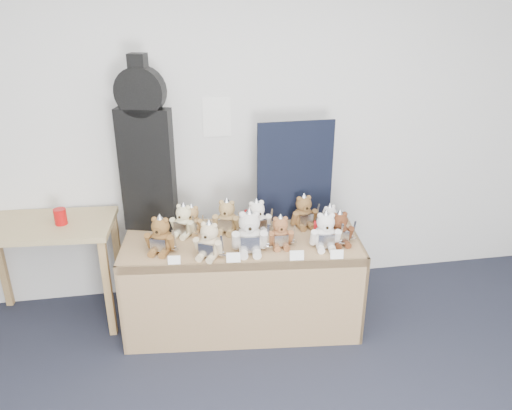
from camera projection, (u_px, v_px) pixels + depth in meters
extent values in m
plane|color=silver|center=(215.00, 129.00, 3.75)|extent=(6.00, 0.00, 6.00)
cube|color=white|center=(217.00, 117.00, 3.71)|extent=(0.21, 0.00, 0.30)
cube|color=#94764B|center=(242.00, 242.00, 3.54)|extent=(1.73, 0.87, 0.06)
cube|color=#94764B|center=(244.00, 307.00, 3.36)|extent=(1.66, 0.20, 0.69)
cube|color=#94764B|center=(129.00, 284.00, 3.62)|extent=(0.09, 0.69, 0.69)
cube|color=#94764B|center=(352.00, 277.00, 3.72)|extent=(0.09, 0.69, 0.69)
cube|color=tan|center=(43.00, 226.00, 3.52)|extent=(1.00, 0.61, 0.04)
cube|color=olive|center=(1.00, 263.00, 3.84)|extent=(0.05, 0.05, 0.76)
cube|color=olive|center=(108.00, 289.00, 3.51)|extent=(0.05, 0.05, 0.76)
cube|color=olive|center=(118.00, 257.00, 3.92)|extent=(0.05, 0.05, 0.76)
cube|color=black|center=(148.00, 171.00, 3.51)|extent=(0.39, 0.22, 0.89)
cylinder|color=black|center=(140.00, 92.00, 3.29)|extent=(0.35, 0.20, 0.33)
cube|color=black|center=(138.00, 71.00, 3.24)|extent=(0.14, 0.13, 0.22)
cube|color=black|center=(295.00, 172.00, 3.69)|extent=(0.57, 0.03, 0.76)
cylinder|color=#B10B0C|center=(60.00, 217.00, 3.48)|extent=(0.09, 0.09, 0.11)
ellipsoid|color=brown|center=(162.00, 241.00, 3.34)|extent=(0.20, 0.19, 0.17)
sphere|color=brown|center=(160.00, 226.00, 3.30)|extent=(0.12, 0.12, 0.12)
cylinder|color=brown|center=(158.00, 231.00, 3.26)|extent=(0.06, 0.04, 0.05)
sphere|color=black|center=(157.00, 232.00, 3.24)|extent=(0.02, 0.02, 0.02)
sphere|color=brown|center=(154.00, 219.00, 3.29)|extent=(0.04, 0.04, 0.04)
sphere|color=brown|center=(166.00, 220.00, 3.27)|extent=(0.04, 0.04, 0.04)
cylinder|color=brown|center=(149.00, 241.00, 3.33)|extent=(0.08, 0.10, 0.12)
cylinder|color=brown|center=(172.00, 243.00, 3.31)|extent=(0.08, 0.10, 0.12)
cylinder|color=brown|center=(154.00, 251.00, 3.31)|extent=(0.08, 0.12, 0.05)
cylinder|color=brown|center=(164.00, 252.00, 3.30)|extent=(0.08, 0.12, 0.05)
cube|color=white|center=(158.00, 245.00, 3.28)|extent=(0.11, 0.05, 0.09)
cone|color=white|center=(160.00, 219.00, 3.28)|extent=(0.10, 0.10, 0.08)
cube|color=white|center=(174.00, 240.00, 3.28)|extent=(0.03, 0.04, 0.17)
cube|color=white|center=(175.00, 249.00, 3.31)|extent=(0.05, 0.02, 0.01)
ellipsoid|color=#C8B38D|center=(210.00, 246.00, 3.28)|extent=(0.21, 0.20, 0.16)
sphere|color=#C8B38D|center=(209.00, 231.00, 3.24)|extent=(0.12, 0.12, 0.12)
cylinder|color=#C8B38D|center=(206.00, 236.00, 3.20)|extent=(0.06, 0.05, 0.05)
sphere|color=black|center=(205.00, 237.00, 3.18)|extent=(0.02, 0.02, 0.02)
sphere|color=#C8B38D|center=(203.00, 224.00, 3.23)|extent=(0.04, 0.04, 0.04)
sphere|color=#C8B38D|center=(215.00, 226.00, 3.21)|extent=(0.04, 0.04, 0.04)
cylinder|color=#C8B38D|center=(198.00, 245.00, 3.28)|extent=(0.08, 0.10, 0.12)
cylinder|color=#C8B38D|center=(220.00, 248.00, 3.24)|extent=(0.08, 0.10, 0.12)
cylinder|color=#C8B38D|center=(202.00, 256.00, 3.26)|extent=(0.09, 0.12, 0.05)
cylinder|color=#C8B38D|center=(212.00, 257.00, 3.24)|extent=(0.09, 0.12, 0.05)
cube|color=white|center=(206.00, 250.00, 3.23)|extent=(0.10, 0.06, 0.09)
cone|color=white|center=(209.00, 225.00, 3.22)|extent=(0.10, 0.10, 0.08)
cube|color=white|center=(222.00, 246.00, 3.21)|extent=(0.03, 0.04, 0.17)
cube|color=white|center=(223.00, 255.00, 3.24)|extent=(0.05, 0.03, 0.01)
ellipsoid|color=silver|center=(249.00, 240.00, 3.34)|extent=(0.21, 0.18, 0.19)
sphere|color=silver|center=(249.00, 222.00, 3.29)|extent=(0.14, 0.14, 0.14)
cylinder|color=silver|center=(250.00, 228.00, 3.24)|extent=(0.06, 0.04, 0.06)
sphere|color=black|center=(250.00, 229.00, 3.22)|extent=(0.02, 0.02, 0.02)
sphere|color=silver|center=(242.00, 215.00, 3.26)|extent=(0.05, 0.05, 0.05)
sphere|color=silver|center=(256.00, 214.00, 3.27)|extent=(0.05, 0.05, 0.05)
cylinder|color=silver|center=(236.00, 240.00, 3.31)|extent=(0.07, 0.11, 0.15)
cylinder|color=silver|center=(263.00, 240.00, 3.32)|extent=(0.07, 0.11, 0.15)
cylinder|color=silver|center=(243.00, 252.00, 3.30)|extent=(0.07, 0.13, 0.06)
cylinder|color=silver|center=(257.00, 251.00, 3.30)|extent=(0.07, 0.13, 0.06)
cube|color=white|center=(250.00, 244.00, 3.27)|extent=(0.13, 0.03, 0.11)
cone|color=white|center=(249.00, 214.00, 3.26)|extent=(0.12, 0.12, 0.09)
cube|color=white|center=(268.00, 236.00, 3.30)|extent=(0.02, 0.05, 0.20)
cube|color=white|center=(268.00, 247.00, 3.33)|extent=(0.06, 0.01, 0.01)
ellipsoid|color=brown|center=(280.00, 237.00, 3.42)|extent=(0.15, 0.13, 0.15)
sphere|color=brown|center=(280.00, 225.00, 3.38)|extent=(0.11, 0.11, 0.11)
cylinder|color=brown|center=(281.00, 228.00, 3.34)|extent=(0.05, 0.03, 0.04)
sphere|color=black|center=(282.00, 230.00, 3.32)|extent=(0.02, 0.02, 0.02)
sphere|color=brown|center=(275.00, 219.00, 3.36)|extent=(0.03, 0.03, 0.03)
sphere|color=brown|center=(285.00, 219.00, 3.36)|extent=(0.03, 0.03, 0.03)
cylinder|color=brown|center=(270.00, 238.00, 3.39)|extent=(0.04, 0.08, 0.11)
cylinder|color=brown|center=(290.00, 237.00, 3.40)|extent=(0.04, 0.08, 0.11)
cylinder|color=brown|center=(276.00, 246.00, 3.38)|extent=(0.05, 0.10, 0.04)
cylinder|color=brown|center=(286.00, 246.00, 3.39)|extent=(0.05, 0.10, 0.04)
cube|color=white|center=(281.00, 241.00, 3.36)|extent=(0.10, 0.02, 0.08)
cone|color=white|center=(280.00, 218.00, 3.36)|extent=(0.09, 0.09, 0.07)
cube|color=white|center=(294.00, 235.00, 3.39)|extent=(0.01, 0.04, 0.15)
cube|color=white|center=(294.00, 242.00, 3.41)|extent=(0.04, 0.01, 0.01)
ellipsoid|color=white|center=(325.00, 237.00, 3.40)|extent=(0.19, 0.16, 0.17)
sphere|color=white|center=(326.00, 222.00, 3.35)|extent=(0.12, 0.12, 0.12)
cylinder|color=white|center=(327.00, 227.00, 3.31)|extent=(0.06, 0.03, 0.05)
sphere|color=black|center=(327.00, 228.00, 3.29)|extent=(0.02, 0.02, 0.02)
sphere|color=white|center=(320.00, 216.00, 3.33)|extent=(0.04, 0.04, 0.04)
sphere|color=white|center=(332.00, 215.00, 3.34)|extent=(0.04, 0.04, 0.04)
cylinder|color=white|center=(314.00, 237.00, 3.37)|extent=(0.06, 0.10, 0.13)
cylinder|color=white|center=(337.00, 237.00, 3.38)|extent=(0.06, 0.10, 0.13)
cylinder|color=white|center=(320.00, 247.00, 3.36)|extent=(0.06, 0.12, 0.05)
cylinder|color=white|center=(331.00, 247.00, 3.36)|extent=(0.06, 0.12, 0.05)
cube|color=white|center=(326.00, 241.00, 3.34)|extent=(0.11, 0.03, 0.09)
cone|color=white|center=(326.00, 215.00, 3.33)|extent=(0.11, 0.11, 0.08)
cube|color=white|center=(341.00, 235.00, 3.36)|extent=(0.02, 0.04, 0.18)
cube|color=white|center=(341.00, 243.00, 3.38)|extent=(0.05, 0.01, 0.01)
cube|color=#AB1317|center=(323.00, 231.00, 3.45)|extent=(0.14, 0.05, 0.15)
ellipsoid|color=#57301E|center=(338.00, 234.00, 3.45)|extent=(0.16, 0.14, 0.16)
sphere|color=#57301E|center=(339.00, 221.00, 3.41)|extent=(0.11, 0.11, 0.11)
cylinder|color=#57301E|center=(342.00, 225.00, 3.37)|extent=(0.05, 0.03, 0.05)
sphere|color=black|center=(343.00, 226.00, 3.35)|extent=(0.02, 0.02, 0.02)
sphere|color=#57301E|center=(335.00, 215.00, 3.38)|extent=(0.04, 0.04, 0.04)
sphere|color=#57301E|center=(345.00, 214.00, 3.40)|extent=(0.04, 0.04, 0.04)
cylinder|color=#57301E|center=(329.00, 235.00, 3.41)|extent=(0.05, 0.09, 0.12)
cylinder|color=#57301E|center=(350.00, 233.00, 3.44)|extent=(0.05, 0.09, 0.12)
cylinder|color=#57301E|center=(336.00, 244.00, 3.41)|extent=(0.05, 0.10, 0.05)
cylinder|color=#57301E|center=(346.00, 243.00, 3.43)|extent=(0.05, 0.10, 0.05)
cube|color=white|center=(342.00, 237.00, 3.39)|extent=(0.10, 0.02, 0.09)
cone|color=white|center=(340.00, 214.00, 3.39)|extent=(0.10, 0.10, 0.07)
cube|color=white|center=(354.00, 231.00, 3.43)|extent=(0.01, 0.04, 0.16)
cube|color=white|center=(353.00, 239.00, 3.45)|extent=(0.05, 0.01, 0.01)
ellipsoid|color=beige|center=(185.00, 226.00, 3.57)|extent=(0.20, 0.19, 0.15)
sphere|color=beige|center=(184.00, 213.00, 3.53)|extent=(0.11, 0.11, 0.11)
cylinder|color=beige|center=(181.00, 216.00, 3.50)|extent=(0.05, 0.05, 0.05)
sphere|color=black|center=(179.00, 217.00, 3.48)|extent=(0.02, 0.02, 0.02)
sphere|color=beige|center=(179.00, 206.00, 3.53)|extent=(0.04, 0.04, 0.04)
sphere|color=beige|center=(188.00, 208.00, 3.50)|extent=(0.04, 0.04, 0.04)
cylinder|color=beige|center=(174.00, 224.00, 3.58)|extent=(0.08, 0.09, 0.12)
cylinder|color=beige|center=(192.00, 227.00, 3.53)|extent=(0.08, 0.09, 0.12)
cylinder|color=beige|center=(177.00, 234.00, 3.56)|extent=(0.09, 0.11, 0.05)
cylinder|color=beige|center=(186.00, 235.00, 3.53)|extent=(0.09, 0.11, 0.05)
cube|color=white|center=(180.00, 229.00, 3.52)|extent=(0.09, 0.07, 0.08)
cone|color=white|center=(183.00, 206.00, 3.51)|extent=(0.10, 0.10, 0.07)
cube|color=white|center=(194.00, 226.00, 3.50)|extent=(0.03, 0.04, 0.16)
cube|color=white|center=(195.00, 233.00, 3.53)|extent=(0.04, 0.03, 0.01)
ellipsoid|color=#A78553|center=(227.00, 222.00, 3.62)|extent=(0.20, 0.18, 0.16)
sphere|color=#A78553|center=(227.00, 209.00, 3.58)|extent=(0.12, 0.12, 0.12)
cylinder|color=#A78553|center=(225.00, 213.00, 3.54)|extent=(0.06, 0.04, 0.05)
sphere|color=black|center=(225.00, 214.00, 3.52)|extent=(0.02, 0.02, 0.02)
sphere|color=#A78553|center=(221.00, 202.00, 3.57)|extent=(0.04, 0.04, 0.04)
sphere|color=#A78553|center=(232.00, 203.00, 3.56)|extent=(0.04, 0.04, 0.04)
cylinder|color=#A78553|center=(216.00, 222.00, 3.61)|extent=(0.07, 0.10, 0.12)
cylinder|color=#A78553|center=(237.00, 223.00, 3.59)|extent=(0.07, 0.10, 0.12)
cylinder|color=#A78553|center=(221.00, 231.00, 3.60)|extent=(0.08, 0.11, 0.05)
cylinder|color=#A78553|center=(230.00, 232.00, 3.58)|extent=(0.08, 0.11, 0.05)
cube|color=white|center=(225.00, 225.00, 3.56)|extent=(0.10, 0.05, 0.09)
cone|color=white|center=(227.00, 202.00, 3.56)|extent=(0.10, 0.10, 0.08)
cube|color=white|center=(240.00, 221.00, 3.56)|extent=(0.03, 0.04, 0.17)
cube|color=white|center=(240.00, 229.00, 3.59)|extent=(0.05, 0.02, 0.01)
ellipsoid|color=white|center=(256.00, 223.00, 3.61)|extent=(0.19, 0.17, 0.16)
sphere|color=white|center=(256.00, 209.00, 3.57)|extent=(0.12, 0.12, 0.12)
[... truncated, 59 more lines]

